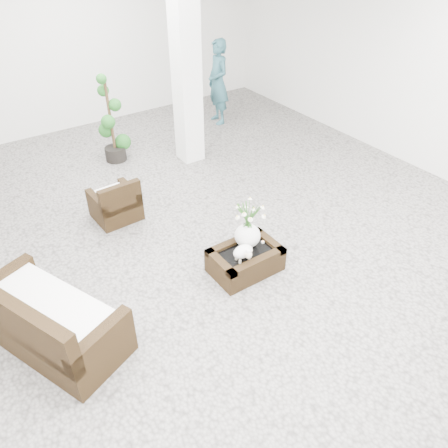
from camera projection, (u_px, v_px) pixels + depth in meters
ground at (220, 257)px, 6.18m from camera, size 11.00×11.00×0.00m
column at (186, 65)px, 7.58m from camera, size 0.40×0.40×3.50m
coffee_table at (245, 261)px, 5.87m from camera, size 0.90×0.60×0.31m
sheep_figurine at (243, 253)px, 5.59m from camera, size 0.28×0.23×0.21m
planter_narcissus at (248, 220)px, 5.66m from camera, size 0.44×0.44×0.80m
tealight at (263, 242)px, 5.92m from camera, size 0.04×0.04×0.03m
armchair at (114, 198)px, 6.77m from camera, size 0.68×0.65×0.69m
loveseat at (48, 312)px, 4.74m from camera, size 1.41×1.88×0.90m
topiary at (110, 120)px, 8.06m from camera, size 0.43×0.43×1.63m
shopper at (218, 82)px, 9.52m from camera, size 0.51×0.70×1.78m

